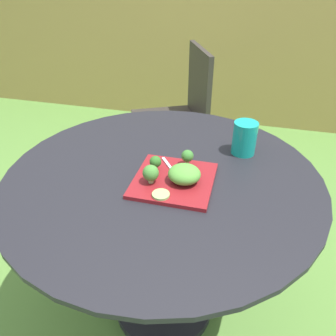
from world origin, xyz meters
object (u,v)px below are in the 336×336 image
Objects in this scene: fork at (173,171)px; drinking_glass at (244,140)px; patio_chair at (182,108)px; salad_plate at (174,180)px.

drinking_glass is at bearing 44.02° from fork.
drinking_glass reaches higher than fork.
fork is at bearing -135.98° from drinking_glass.
patio_chair is 1.15m from salad_plate.
patio_chair is 0.99m from drinking_glass.
drinking_glass is (0.42, -0.85, 0.27)m from patio_chair.
patio_chair is at bearing 116.33° from drinking_glass.
patio_chair is 1.11m from fork.
patio_chair reaches higher than fork.
fork is (-0.01, 0.04, 0.01)m from salad_plate.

